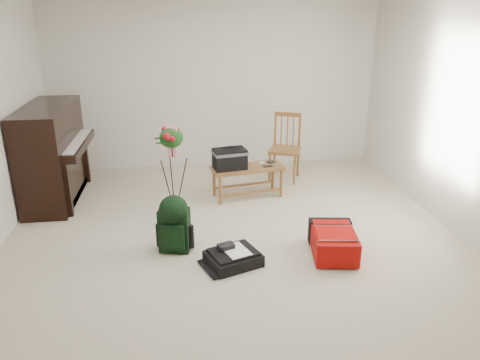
{
  "coord_description": "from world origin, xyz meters",
  "views": [
    {
      "loc": [
        -0.49,
        -4.45,
        2.44
      ],
      "look_at": [
        0.11,
        0.35,
        0.62
      ],
      "focal_mm": 35.0,
      "sensor_mm": 36.0,
      "label": 1
    }
  ],
  "objects": [
    {
      "name": "floor",
      "position": [
        0.0,
        0.0,
        0.0
      ],
      "size": [
        5.0,
        5.5,
        0.01
      ],
      "primitive_type": "cube",
      "color": "#B8AB94",
      "rests_on": "ground"
    },
    {
      "name": "wall_back",
      "position": [
        0.0,
        2.75,
        1.25
      ],
      "size": [
        5.0,
        0.04,
        2.5
      ],
      "primitive_type": "cube",
      "color": "silver",
      "rests_on": "floor"
    },
    {
      "name": "wall_right",
      "position": [
        2.5,
        0.0,
        1.25
      ],
      "size": [
        0.04,
        5.5,
        2.5
      ],
      "primitive_type": "cube",
      "color": "silver",
      "rests_on": "floor"
    },
    {
      "name": "piano",
      "position": [
        -2.19,
        1.6,
        0.6
      ],
      "size": [
        0.71,
        1.5,
        1.25
      ],
      "color": "black",
      "rests_on": "floor"
    },
    {
      "name": "bench",
      "position": [
        0.16,
        1.36,
        0.51
      ],
      "size": [
        1.0,
        0.55,
        0.73
      ],
      "rotation": [
        0.0,
        0.0,
        0.19
      ],
      "color": "brown",
      "rests_on": "floor"
    },
    {
      "name": "dining_chair",
      "position": [
        0.96,
        1.98,
        0.47
      ],
      "size": [
        0.55,
        0.55,
        0.97
      ],
      "rotation": [
        0.0,
        0.0,
        -0.38
      ],
      "color": "brown",
      "rests_on": "floor"
    },
    {
      "name": "red_suitcase",
      "position": [
        1.0,
        -0.27,
        0.15
      ],
      "size": [
        0.51,
        0.7,
        0.27
      ],
      "rotation": [
        0.0,
        0.0,
        -0.14
      ],
      "color": "#B90907",
      "rests_on": "floor"
    },
    {
      "name": "black_duffel",
      "position": [
        -0.05,
        -0.38,
        0.08
      ],
      "size": [
        0.61,
        0.55,
        0.21
      ],
      "rotation": [
        0.0,
        0.0,
        0.37
      ],
      "color": "black",
      "rests_on": "floor"
    },
    {
      "name": "green_backpack",
      "position": [
        -0.63,
        -0.03,
        0.34
      ],
      "size": [
        0.35,
        0.32,
        0.62
      ],
      "rotation": [
        0.0,
        0.0,
        -0.23
      ],
      "color": "black",
      "rests_on": "floor"
    },
    {
      "name": "flower_stand",
      "position": [
        -0.64,
        0.89,
        0.56
      ],
      "size": [
        0.45,
        0.45,
        1.14
      ],
      "rotation": [
        0.0,
        0.0,
        -0.3
      ],
      "color": "black",
      "rests_on": "floor"
    }
  ]
}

